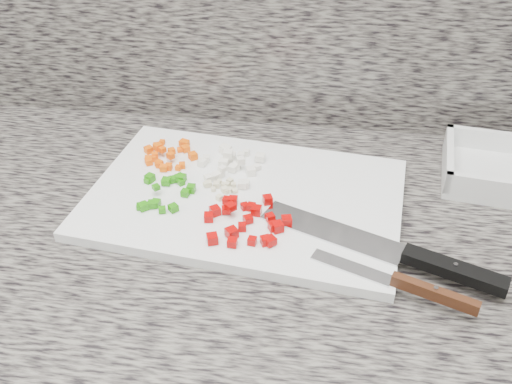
% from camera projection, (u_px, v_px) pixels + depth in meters
% --- Properties ---
extents(countertop, '(3.96, 0.64, 0.04)m').
position_uv_depth(countertop, '(203.00, 225.00, 0.86)').
color(countertop, slate).
rests_on(countertop, cabinet).
extents(cutting_board, '(0.50, 0.36, 0.02)m').
position_uv_depth(cutting_board, '(245.00, 198.00, 0.87)').
color(cutting_board, white).
rests_on(cutting_board, countertop).
extents(carrot_pile, '(0.10, 0.09, 0.02)m').
position_uv_depth(carrot_pile, '(167.00, 154.00, 0.95)').
color(carrot_pile, '#FE5C05').
rests_on(carrot_pile, cutting_board).
extents(onion_pile, '(0.11, 0.11, 0.02)m').
position_uv_depth(onion_pile, '(232.00, 163.00, 0.92)').
color(onion_pile, white).
rests_on(onion_pile, cutting_board).
extents(green_pepper_pile, '(0.09, 0.10, 0.02)m').
position_uv_depth(green_pepper_pile, '(165.00, 191.00, 0.86)').
color(green_pepper_pile, '#23840C').
rests_on(green_pepper_pile, cutting_board).
extents(red_pepper_pile, '(0.13, 0.12, 0.02)m').
position_uv_depth(red_pepper_pile, '(247.00, 221.00, 0.80)').
color(red_pepper_pile, '#AD0202').
rests_on(red_pepper_pile, cutting_board).
extents(garlic_pile, '(0.06, 0.06, 0.01)m').
position_uv_depth(garlic_pile, '(222.00, 187.00, 0.88)').
color(garlic_pile, beige).
rests_on(garlic_pile, cutting_board).
extents(chef_knife, '(0.33, 0.16, 0.02)m').
position_uv_depth(chef_knife, '(409.00, 256.00, 0.75)').
color(chef_knife, '#BABCC1').
rests_on(chef_knife, cutting_board).
extents(paring_knife, '(0.21, 0.09, 0.02)m').
position_uv_depth(paring_knife, '(412.00, 286.00, 0.70)').
color(paring_knife, '#BABCC1').
rests_on(paring_knife, cutting_board).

